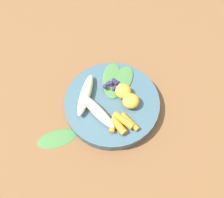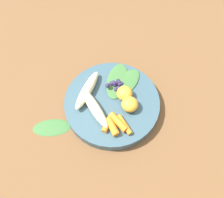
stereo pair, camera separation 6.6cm
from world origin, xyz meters
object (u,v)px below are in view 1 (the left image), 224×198
Objects in this scene: kale_leaf_stray at (57,138)px; orange_segment_near at (123,91)px; banana_peeled_left at (97,111)px; banana_peeled_right at (85,95)px; bowl at (112,103)px.

orange_segment_near is at bearing -162.60° from kale_leaf_stray.
kale_leaf_stray is at bearing -102.63° from banana_peeled_left.
bowl is at bearing 92.24° from banana_peeled_right.
banana_peeled_left is 0.14m from kale_leaf_stray.
bowl is 2.00× the size of banana_peeled_left.
banana_peeled_left is (-0.02, 0.05, 0.03)m from bowl.
banana_peeled_left is 0.09m from orange_segment_near.
kale_leaf_stray is at bearing 103.24° from bowl.
bowl is at bearing 90.92° from banana_peeled_left.
orange_segment_near is at bearing -76.63° from bowl.
orange_segment_near reaches higher than bowl.
banana_peeled_right is 1.26× the size of kale_leaf_stray.
kale_leaf_stray is (-0.02, 0.13, -0.04)m from banana_peeled_left.
banana_peeled_left is 3.02× the size of orange_segment_near.
banana_peeled_left is at bearing 112.65° from bowl.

